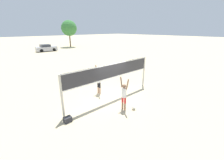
{
  "coord_description": "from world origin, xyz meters",
  "views": [
    {
      "loc": [
        -6.35,
        -6.92,
        4.58
      ],
      "look_at": [
        0.0,
        0.0,
        1.35
      ],
      "focal_mm": 24.0,
      "sensor_mm": 36.0,
      "label": 1
    }
  ],
  "objects": [
    {
      "name": "volleyball_net",
      "position": [
        0.0,
        0.0,
        1.74
      ],
      "size": [
        7.17,
        0.12,
        2.45
      ],
      "color": "beige",
      "rests_on": "ground_plane"
    },
    {
      "name": "player_spiker",
      "position": [
        -0.49,
        -1.56,
        1.04
      ],
      "size": [
        0.28,
        0.68,
        1.98
      ],
      "rotation": [
        0.0,
        0.0,
        1.57
      ],
      "color": "#8C664C",
      "rests_on": "ground_plane"
    },
    {
      "name": "tree_right_cluster",
      "position": [
        12.94,
        30.38,
        4.7
      ],
      "size": [
        3.9,
        3.9,
        6.67
      ],
      "color": "brown",
      "rests_on": "ground_plane"
    },
    {
      "name": "volleyball",
      "position": [
        -0.07,
        -2.0,
        0.11
      ],
      "size": [
        0.22,
        0.22,
        0.22
      ],
      "color": "silver",
      "rests_on": "ground_plane"
    },
    {
      "name": "gear_bag",
      "position": [
        -3.54,
        -0.46,
        0.14
      ],
      "size": [
        0.39,
        0.3,
        0.27
      ],
      "color": "#2D2D33",
      "rests_on": "ground_plane"
    },
    {
      "name": "ground_plane",
      "position": [
        0.0,
        0.0,
        0.0
      ],
      "size": [
        200.0,
        200.0,
        0.0
      ],
      "primitive_type": "plane",
      "color": "beige"
    },
    {
      "name": "player_blocker",
      "position": [
        -0.13,
        1.28,
        1.11
      ],
      "size": [
        0.28,
        0.7,
        2.11
      ],
      "rotation": [
        0.0,
        0.0,
        -1.57
      ],
      "color": "tan",
      "rests_on": "ground_plane"
    },
    {
      "name": "parked_car_near",
      "position": [
        5.16,
        26.28,
        0.66
      ],
      "size": [
        4.21,
        2.21,
        1.44
      ],
      "rotation": [
        0.0,
        0.0,
        -0.07
      ],
      "color": "#B7B7BC",
      "rests_on": "ground_plane"
    }
  ]
}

